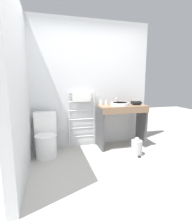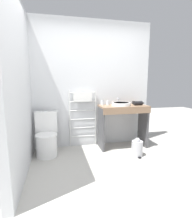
{
  "view_description": "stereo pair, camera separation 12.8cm",
  "coord_description": "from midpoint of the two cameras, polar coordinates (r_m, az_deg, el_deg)",
  "views": [
    {
      "loc": [
        -0.83,
        -2.04,
        1.36
      ],
      "look_at": [
        -0.03,
        0.88,
        0.83
      ],
      "focal_mm": 28.0,
      "sensor_mm": 36.0,
      "label": 1
    },
    {
      "loc": [
        -0.71,
        -2.07,
        1.36
      ],
      "look_at": [
        -0.03,
        0.88,
        0.83
      ],
      "focal_mm": 28.0,
      "sensor_mm": 36.0,
      "label": 2
    }
  ],
  "objects": [
    {
      "name": "cup_near_wall",
      "position": [
        3.61,
        0.69,
        3.13
      ],
      "size": [
        0.07,
        0.07,
        0.1
      ],
      "color": "silver",
      "rests_on": "vanity_counter"
    },
    {
      "name": "vanity_counter",
      "position": [
        3.63,
        7.47,
        -2.25
      ],
      "size": [
        0.97,
        0.48,
        0.88
      ],
      "color": "#84664C",
      "rests_on": "ground_plane"
    },
    {
      "name": "faucet",
      "position": [
        3.73,
        5.64,
        3.92
      ],
      "size": [
        0.02,
        0.1,
        0.14
      ],
      "color": "silver",
      "rests_on": "vanity_counter"
    },
    {
      "name": "sink_basin",
      "position": [
        3.55,
        6.8,
        2.67
      ],
      "size": [
        0.38,
        0.38,
        0.06
      ],
      "color": "white",
      "rests_on": "vanity_counter"
    },
    {
      "name": "ground_plane",
      "position": [
        2.58,
        4.72,
        -21.89
      ],
      "size": [
        12.0,
        12.0,
        0.0
      ],
      "primitive_type": "plane",
      "color": "#B2AFA8"
    },
    {
      "name": "towel_radiator",
      "position": [
        3.59,
        -5.74,
        1.58
      ],
      "size": [
        0.57,
        0.06,
        1.18
      ],
      "color": "silver",
      "rests_on": "ground_plane"
    },
    {
      "name": "cup_near_edge",
      "position": [
        3.58,
        2.44,
        3.03
      ],
      "size": [
        0.06,
        0.06,
        0.09
      ],
      "color": "silver",
      "rests_on": "vanity_counter"
    },
    {
      "name": "wall_side",
      "position": [
        2.84,
        -24.89,
        7.58
      ],
      "size": [
        0.12,
        2.22,
        2.57
      ],
      "primitive_type": "cube",
      "color": "silver",
      "rests_on": "ground_plane"
    },
    {
      "name": "hair_dryer",
      "position": [
        3.69,
        12.19,
        2.94
      ],
      "size": [
        0.23,
        0.18,
        0.08
      ],
      "color": "black",
      "rests_on": "vanity_counter"
    },
    {
      "name": "wall_back",
      "position": [
        3.69,
        -3.42,
        8.8
      ],
      "size": [
        2.57,
        0.12,
        2.57
      ],
      "primitive_type": "cube",
      "color": "silver",
      "rests_on": "ground_plane"
    },
    {
      "name": "trash_bin",
      "position": [
        3.38,
        12.05,
        -11.22
      ],
      "size": [
        0.21,
        0.24,
        0.35
      ],
      "color": "#B7B7BC",
      "rests_on": "ground_plane"
    },
    {
      "name": "toilet",
      "position": [
        3.38,
        -17.13,
        -8.32
      ],
      "size": [
        0.41,
        0.52,
        0.81
      ],
      "color": "white",
      "rests_on": "ground_plane"
    }
  ]
}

